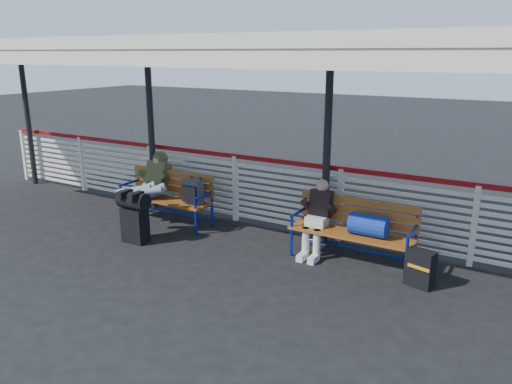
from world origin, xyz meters
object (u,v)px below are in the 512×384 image
Objects in this scene: companion_person at (317,217)px; suitcase_side at (420,268)px; bench_left at (174,192)px; traveler_man at (147,187)px; luggage_stack at (134,215)px; bench_right at (360,225)px.

companion_person is 1.66m from suitcase_side.
companion_person is 2.30× the size of suitcase_side.
bench_left is 4.38m from suitcase_side.
suitcase_side is (4.68, 0.02, -0.46)m from traveler_man.
luggage_stack is 0.47× the size of bench_left.
luggage_stack is at bearing -156.12° from suitcase_side.
suitcase_side is at bearing -4.26° from bench_left.
traveler_man is at bearing 115.35° from luggage_stack.
companion_person is at bearing -175.98° from suitcase_side.
bench_left is at bearing 90.28° from luggage_stack.
bench_left is 1.10× the size of traveler_man.
bench_right is at bearing -0.20° from bench_left.
luggage_stack is 3.54m from bench_right.
suitcase_side is (4.33, 0.71, -0.21)m from luggage_stack.
luggage_stack is at bearing -163.18° from bench_right.
bench_right is (3.42, -0.01, -0.00)m from bench_left.
luggage_stack is 0.51× the size of traveler_man.
companion_person is (3.08, 0.32, -0.11)m from traveler_man.
luggage_stack is 0.73× the size of companion_person.
bench_right is at bearing 5.17° from traveler_man.
bench_left is 1.57× the size of companion_person.
suitcase_side is at bearing -18.37° from bench_right.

